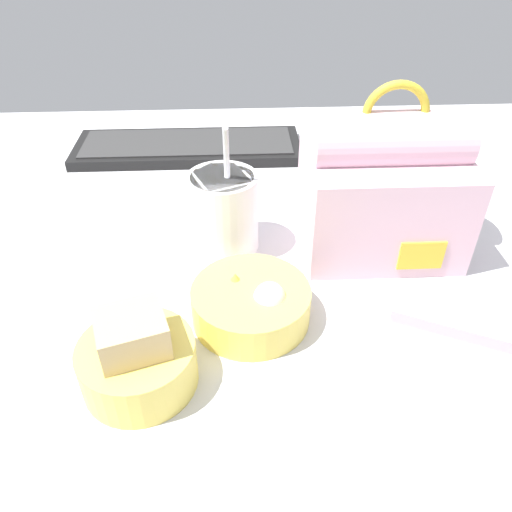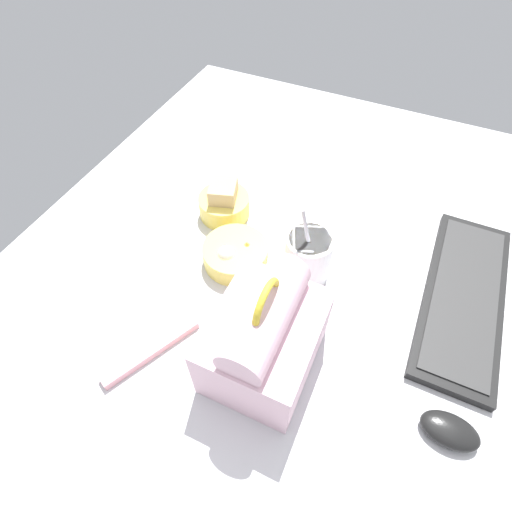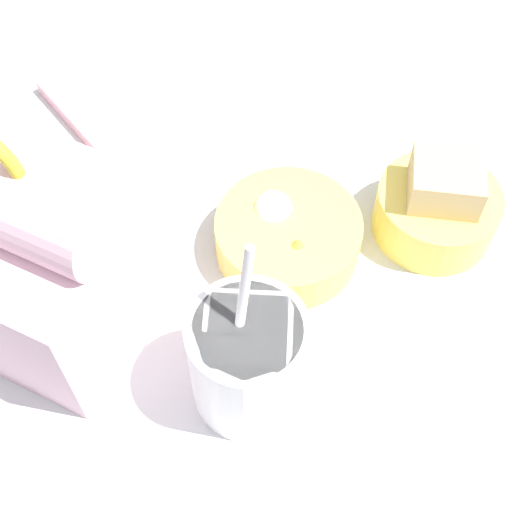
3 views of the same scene
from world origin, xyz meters
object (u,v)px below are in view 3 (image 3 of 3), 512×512
object	(u,v)px
lunch_bag	(19,244)
soup_cup	(248,360)
bento_bowl_snacks	(288,236)
chopstick_case	(91,130)
bento_bowl_sandwich	(437,207)

from	to	relation	value
lunch_bag	soup_cup	world-z (taller)	lunch_bag
lunch_bag	bento_bowl_snacks	size ratio (longest dim) A/B	1.67
chopstick_case	soup_cup	bearing A→B (deg)	146.08
bento_bowl_sandwich	bento_bowl_snacks	world-z (taller)	bento_bowl_sandwich
bento_bowl_sandwich	chopstick_case	distance (cm)	35.61
soup_cup	chopstick_case	world-z (taller)	soup_cup
lunch_bag	bento_bowl_sandwich	world-z (taller)	lunch_bag
bento_bowl_sandwich	chopstick_case	xyz separation A→B (cm)	(35.30, 4.03, -2.36)
bento_bowl_snacks	chopstick_case	distance (cm)	24.61
bento_bowl_snacks	bento_bowl_sandwich	bearing A→B (deg)	-143.19
chopstick_case	bento_bowl_snacks	bearing A→B (deg)	169.95
lunch_bag	soup_cup	size ratio (longest dim) A/B	1.24
bento_bowl_sandwich	bento_bowl_snacks	distance (cm)	13.92
lunch_bag	chopstick_case	bearing A→B (deg)	-69.22
lunch_bag	chopstick_case	distance (cm)	20.80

